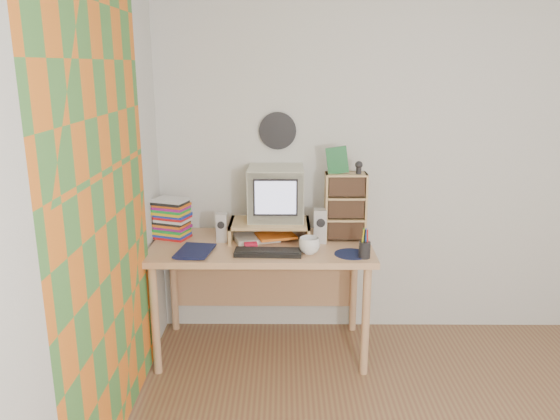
{
  "coord_description": "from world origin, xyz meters",
  "views": [
    {
      "loc": [
        -0.89,
        -1.93,
        1.86
      ],
      "look_at": [
        -0.91,
        1.33,
        0.99
      ],
      "focal_mm": 35.0,
      "sensor_mm": 36.0,
      "label": 1
    }
  ],
  "objects_px": {
    "desk": "(262,260)",
    "cd_rack": "(345,207)",
    "keyboard": "(268,252)",
    "dvd_stack": "(172,216)",
    "diary": "(179,248)",
    "mug": "(309,246)",
    "crt_monitor": "(276,194)"
  },
  "relations": [
    {
      "from": "desk",
      "to": "keyboard",
      "type": "xyz_separation_m",
      "value": [
        0.05,
        -0.27,
        0.15
      ]
    },
    {
      "from": "desk",
      "to": "cd_rack",
      "type": "height_order",
      "value": "cd_rack"
    },
    {
      "from": "desk",
      "to": "mug",
      "type": "xyz_separation_m",
      "value": [
        0.3,
        -0.25,
        0.19
      ]
    },
    {
      "from": "mug",
      "to": "diary",
      "type": "height_order",
      "value": "mug"
    },
    {
      "from": "cd_rack",
      "to": "mug",
      "type": "distance_m",
      "value": 0.41
    },
    {
      "from": "desk",
      "to": "dvd_stack",
      "type": "xyz_separation_m",
      "value": [
        -0.59,
        0.06,
        0.28
      ]
    },
    {
      "from": "dvd_stack",
      "to": "cd_rack",
      "type": "bearing_deg",
      "value": 18.46
    },
    {
      "from": "desk",
      "to": "mug",
      "type": "relative_size",
      "value": 10.84
    },
    {
      "from": "desk",
      "to": "crt_monitor",
      "type": "height_order",
      "value": "crt_monitor"
    },
    {
      "from": "dvd_stack",
      "to": "mug",
      "type": "distance_m",
      "value": 0.95
    },
    {
      "from": "mug",
      "to": "desk",
      "type": "bearing_deg",
      "value": 140.37
    },
    {
      "from": "keyboard",
      "to": "cd_rack",
      "type": "bearing_deg",
      "value": 33.69
    },
    {
      "from": "keyboard",
      "to": "cd_rack",
      "type": "xyz_separation_m",
      "value": [
        0.49,
        0.3,
        0.21
      ]
    },
    {
      "from": "desk",
      "to": "cd_rack",
      "type": "relative_size",
      "value": 3.17
    },
    {
      "from": "cd_rack",
      "to": "diary",
      "type": "xyz_separation_m",
      "value": [
        -1.04,
        -0.26,
        -0.2
      ]
    },
    {
      "from": "mug",
      "to": "crt_monitor",
      "type": "bearing_deg",
      "value": 121.94
    },
    {
      "from": "desk",
      "to": "diary",
      "type": "bearing_deg",
      "value": -155.43
    },
    {
      "from": "desk",
      "to": "mug",
      "type": "bearing_deg",
      "value": -39.63
    },
    {
      "from": "keyboard",
      "to": "mug",
      "type": "distance_m",
      "value": 0.25
    },
    {
      "from": "keyboard",
      "to": "diary",
      "type": "bearing_deg",
      "value": 178.28
    },
    {
      "from": "diary",
      "to": "crt_monitor",
      "type": "bearing_deg",
      "value": 36.25
    },
    {
      "from": "desk",
      "to": "mug",
      "type": "height_order",
      "value": "mug"
    },
    {
      "from": "keyboard",
      "to": "dvd_stack",
      "type": "relative_size",
      "value": 1.35
    },
    {
      "from": "dvd_stack",
      "to": "cd_rack",
      "type": "relative_size",
      "value": 0.68
    },
    {
      "from": "keyboard",
      "to": "crt_monitor",
      "type": "bearing_deg",
      "value": 85.48
    },
    {
      "from": "mug",
      "to": "diary",
      "type": "distance_m",
      "value": 0.79
    },
    {
      "from": "keyboard",
      "to": "dvd_stack",
      "type": "height_order",
      "value": "dvd_stack"
    },
    {
      "from": "crt_monitor",
      "to": "cd_rack",
      "type": "distance_m",
      "value": 0.46
    },
    {
      "from": "crt_monitor",
      "to": "keyboard",
      "type": "height_order",
      "value": "crt_monitor"
    },
    {
      "from": "desk",
      "to": "keyboard",
      "type": "height_order",
      "value": "keyboard"
    },
    {
      "from": "dvd_stack",
      "to": "keyboard",
      "type": "bearing_deg",
      "value": -7.22
    },
    {
      "from": "diary",
      "to": "cd_rack",
      "type": "bearing_deg",
      "value": 22.24
    }
  ]
}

